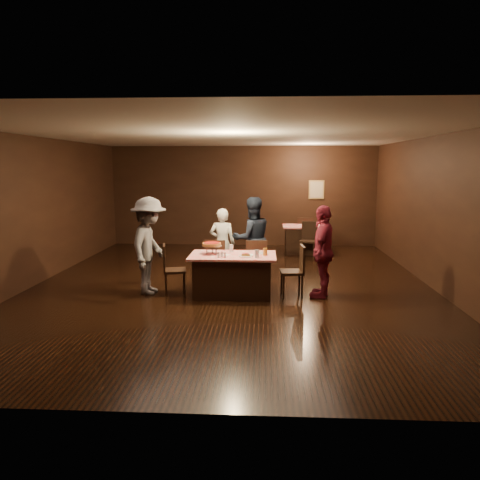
% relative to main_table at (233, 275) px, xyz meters
% --- Properties ---
extents(room, '(10.00, 10.04, 3.02)m').
position_rel_main_table_xyz_m(room, '(-0.08, 0.70, 1.75)').
color(room, black).
rests_on(room, ground).
extents(main_table, '(1.60, 1.00, 0.77)m').
position_rel_main_table_xyz_m(main_table, '(0.00, 0.00, 0.00)').
color(main_table, red).
rests_on(main_table, ground).
extents(back_table, '(1.30, 0.90, 0.77)m').
position_rel_main_table_xyz_m(back_table, '(1.73, 4.38, 0.00)').
color(back_table, red).
rests_on(back_table, ground).
extents(chair_far_left, '(0.43, 0.43, 0.95)m').
position_rel_main_table_xyz_m(chair_far_left, '(-0.40, 0.75, 0.09)').
color(chair_far_left, black).
rests_on(chair_far_left, ground).
extents(chair_far_right, '(0.48, 0.48, 0.95)m').
position_rel_main_table_xyz_m(chair_far_right, '(0.40, 0.75, 0.09)').
color(chair_far_right, black).
rests_on(chair_far_right, ground).
extents(chair_end_left, '(0.50, 0.50, 0.95)m').
position_rel_main_table_xyz_m(chair_end_left, '(-1.10, 0.00, 0.09)').
color(chair_end_left, black).
rests_on(chair_end_left, ground).
extents(chair_end_right, '(0.45, 0.45, 0.95)m').
position_rel_main_table_xyz_m(chair_end_right, '(1.10, 0.00, 0.09)').
color(chair_end_right, black).
rests_on(chair_end_right, ground).
extents(chair_back_near, '(0.51, 0.51, 0.95)m').
position_rel_main_table_xyz_m(chair_back_near, '(1.73, 3.68, 0.09)').
color(chair_back_near, black).
rests_on(chair_back_near, ground).
extents(chair_back_far, '(0.43, 0.43, 0.95)m').
position_rel_main_table_xyz_m(chair_back_far, '(1.73, 4.98, 0.09)').
color(chair_back_far, black).
rests_on(chair_back_far, ground).
extents(diner_white_jacket, '(0.58, 0.40, 1.52)m').
position_rel_main_table_xyz_m(diner_white_jacket, '(-0.32, 1.31, 0.37)').
color(diner_white_jacket, silver).
rests_on(diner_white_jacket, ground).
extents(diner_navy_hoodie, '(1.04, 0.92, 1.77)m').
position_rel_main_table_xyz_m(diner_navy_hoodie, '(0.32, 1.20, 0.50)').
color(diner_navy_hoodie, black).
rests_on(diner_navy_hoodie, ground).
extents(diner_grey_knit, '(0.76, 1.23, 1.84)m').
position_rel_main_table_xyz_m(diner_grey_knit, '(-1.59, 0.04, 0.53)').
color(diner_grey_knit, '#5A595E').
rests_on(diner_grey_knit, ground).
extents(diner_red_shirt, '(0.69, 1.08, 1.71)m').
position_rel_main_table_xyz_m(diner_red_shirt, '(1.66, -0.03, 0.47)').
color(diner_red_shirt, maroon).
rests_on(diner_red_shirt, ground).
extents(pizza_stand, '(0.38, 0.38, 0.22)m').
position_rel_main_table_xyz_m(pizza_stand, '(-0.40, 0.05, 0.57)').
color(pizza_stand, black).
rests_on(pizza_stand, main_table).
extents(plate_with_slice, '(0.25, 0.25, 0.06)m').
position_rel_main_table_xyz_m(plate_with_slice, '(0.25, -0.18, 0.41)').
color(plate_with_slice, white).
rests_on(plate_with_slice, main_table).
extents(plate_empty, '(0.25, 0.25, 0.01)m').
position_rel_main_table_xyz_m(plate_empty, '(0.55, 0.15, 0.39)').
color(plate_empty, white).
rests_on(plate_empty, main_table).
extents(glass_front_right, '(0.08, 0.08, 0.14)m').
position_rel_main_table_xyz_m(glass_front_right, '(0.45, -0.25, 0.46)').
color(glass_front_right, silver).
rests_on(glass_front_right, main_table).
extents(glass_amber, '(0.08, 0.08, 0.14)m').
position_rel_main_table_xyz_m(glass_amber, '(0.60, -0.05, 0.46)').
color(glass_amber, '#BF7F26').
rests_on(glass_amber, main_table).
extents(glass_back, '(0.08, 0.08, 0.14)m').
position_rel_main_table_xyz_m(glass_back, '(-0.05, 0.30, 0.46)').
color(glass_back, silver).
rests_on(glass_back, main_table).
extents(condiments, '(0.17, 0.10, 0.09)m').
position_rel_main_table_xyz_m(condiments, '(-0.18, -0.28, 0.43)').
color(condiments, silver).
rests_on(condiments, main_table).
extents(napkin_center, '(0.19, 0.19, 0.01)m').
position_rel_main_table_xyz_m(napkin_center, '(0.30, 0.00, 0.39)').
color(napkin_center, white).
rests_on(napkin_center, main_table).
extents(napkin_left, '(0.21, 0.21, 0.01)m').
position_rel_main_table_xyz_m(napkin_left, '(-0.15, -0.05, 0.39)').
color(napkin_left, white).
rests_on(napkin_left, main_table).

